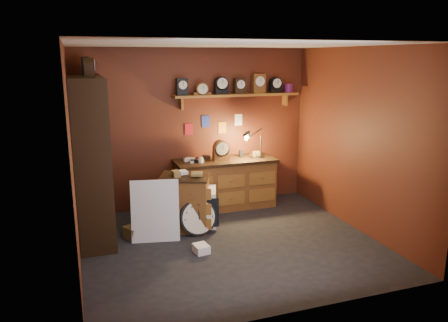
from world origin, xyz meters
TOP-DOWN VIEW (x-y plane):
  - floor at (0.00, 0.00)m, footprint 4.00×4.00m
  - room_shell at (0.04, 0.11)m, footprint 4.02×3.62m
  - shelving_unit at (-1.79, 0.98)m, footprint 0.47×1.60m
  - workbench at (0.44, 1.47)m, footprint 1.73×0.66m
  - low_cabinet at (-0.45, 0.77)m, footprint 0.89×0.83m
  - big_round_clock at (-0.34, 0.46)m, footprint 0.55×0.17m
  - white_panel at (-0.96, 0.47)m, footprint 0.70×0.31m
  - mini_fridge at (-0.22, 0.86)m, footprint 0.68×0.70m
  - floor_box_a at (-1.22, 0.64)m, footprint 0.38×0.36m
  - floor_box_b at (-0.47, -0.14)m, footprint 0.21×0.24m
  - floor_box_c at (-0.43, 1.11)m, footprint 0.34×0.32m

SIDE VIEW (x-z plane):
  - floor at x=0.00m, z-range 0.00..0.00m
  - white_panel at x=-0.96m, z-range -0.44..0.44m
  - floor_box_b at x=-0.47m, z-range 0.00..0.11m
  - floor_box_a at x=-1.22m, z-range 0.00..0.18m
  - floor_box_c at x=-0.43m, z-range 0.00..0.20m
  - big_round_clock at x=-0.34m, z-range -0.01..0.55m
  - mini_fridge at x=-0.22m, z-range 0.00..0.56m
  - low_cabinet at x=-0.45m, z-range -0.01..0.90m
  - workbench at x=0.44m, z-range -0.21..1.15m
  - shelving_unit at x=-1.79m, z-range -0.03..2.54m
  - room_shell at x=0.04m, z-range 0.37..3.08m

